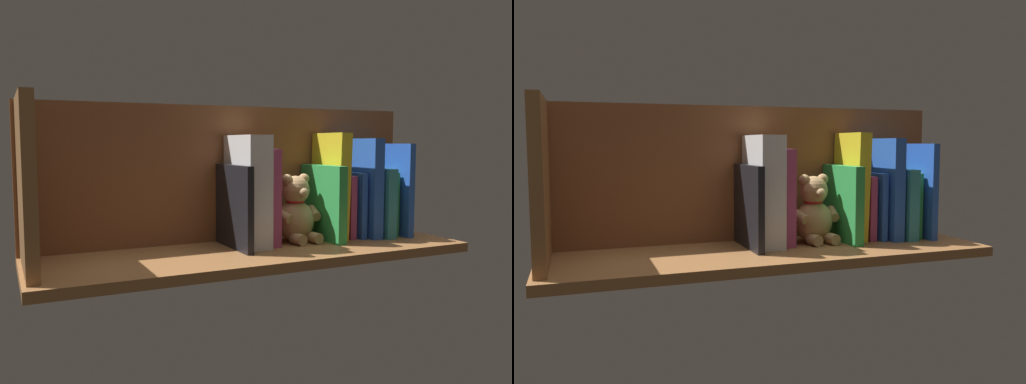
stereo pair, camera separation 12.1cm
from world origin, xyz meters
TOP-DOWN VIEW (x-y plane):
  - ground_plane at (0.00, 0.00)cm, footprint 100.15×31.47cm
  - shelf_back_panel at (0.00, -13.48)cm, footprint 100.15×1.50cm
  - shelf_side_divider at (48.08, 0.00)cm, footprint 2.40×25.47cm
  - book_0 at (-41.89, -3.76)cm, footprint 1.77×17.14cm
  - book_1 at (-39.27, -5.17)cm, footprint 2.09×14.33cm
  - book_2 at (-36.10, -3.91)cm, footprint 2.86×16.85cm
  - book_3 at (-32.47, -4.41)cm, footprint 3.01×15.85cm
  - book_4 at (-29.48, -5.27)cm, footprint 1.56×14.13cm
  - book_5 at (-27.09, -5.88)cm, footprint 1.82×12.91cm
  - book_6 at (-23.88, -5.55)cm, footprint 3.99×13.56cm
  - book_7 at (-20.38, -3.50)cm, footprint 2.39×17.66cm
  - teddy_bear at (-12.96, -4.12)cm, footprint 13.49×11.58cm
  - book_8 at (-4.89, -5.55)cm, footprint 2.34×13.57cm
  - dictionary_thick_white at (-0.16, -4.55)cm, footprint 5.72×15.37cm
  - book_9 at (4.17, -3.11)cm, footprint 1.54×18.45cm

SIDE VIEW (x-z plane):
  - ground_plane at x=0.00cm, z-range -2.20..0.00cm
  - teddy_bear at x=-12.96cm, z-range -1.00..15.76cm
  - book_5 at x=-27.09cm, z-range 0.00..16.03cm
  - book_1 at x=-39.27cm, z-range 0.00..16.66cm
  - book_4 at x=-29.48cm, z-range 0.00..16.78cm
  - book_2 at x=-36.10cm, z-range 0.00..17.76cm
  - book_7 at x=-20.38cm, z-range 0.00..18.78cm
  - book_9 at x=4.17cm, z-range 0.00..19.27cm
  - book_8 at x=-4.89cm, z-range 0.00..22.90cm
  - book_0 at x=-41.89cm, z-range 0.00..24.13cm
  - book_3 at x=-32.47cm, z-range 0.00..25.45cm
  - dictionary_thick_white at x=-0.16cm, z-range 0.00..26.13cm
  - book_6 at x=-23.88cm, z-range -0.04..26.85cm
  - shelf_back_panel at x=0.00cm, z-range 0.00..33.35cm
  - shelf_side_divider at x=48.08cm, z-range 0.00..33.35cm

